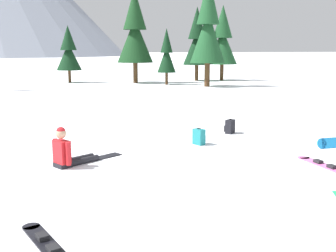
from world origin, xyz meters
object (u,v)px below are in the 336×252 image
Objects in this scene: loose_snowboard_far_spare at (325,165)px; backpack_black at (230,127)px; pine_tree_young at (167,54)px; snowboarder_midground at (69,152)px; pine_tree_slender at (208,27)px; loose_snowboard_near_left at (48,245)px; pine_tree_leaning at (197,41)px; pine_tree_tall at (222,40)px; backpack_teal at (199,137)px; pine_tree_short at (135,32)px; pine_tree_broad at (69,52)px.

loose_snowboard_far_spare is 3.78× the size of backpack_black.
pine_tree_young is (4.42, 22.06, 2.27)m from loose_snowboard_far_spare.
snowboarder_midground is 21.46m from pine_tree_slender.
pine_tree_leaning is at bearing 61.51° from loose_snowboard_near_left.
pine_tree_slender reaches higher than pine_tree_leaning.
loose_snowboard_far_spare is 0.29× the size of pine_tree_leaning.
pine_tree_tall reaches higher than loose_snowboard_far_spare.
pine_tree_leaning reaches higher than backpack_teal.
pine_tree_leaning is at bearing 59.01° from snowboarder_midground.
backpack_teal is (3.69, 0.87, -0.10)m from snowboarder_midground.
pine_tree_tall reaches higher than snowboarder_midground.
backpack_teal is 0.06× the size of pine_tree_short.
pine_tree_tall is at bearing -0.22° from pine_tree_short.
snowboarder_midground is 24.12m from pine_tree_short.
loose_snowboard_far_spare is at bearing -101.34° from pine_tree_young.
pine_tree_young reaches higher than loose_snowboard_far_spare.
pine_tree_young reaches higher than loose_snowboard_near_left.
backpack_teal is 23.87m from pine_tree_broad.
pine_tree_tall is (12.21, 21.51, 3.25)m from backpack_teal.
pine_tree_tall is at bearing -10.06° from pine_tree_broad.
backpack_teal is at bearing 13.27° from snowboarder_midground.
pine_tree_short reaches higher than loose_snowboard_near_left.
backpack_teal is (-1.57, -1.06, 0.00)m from backpack_black.
pine_tree_leaning reaches higher than pine_tree_broad.
pine_tree_young is (-3.84, -2.89, -1.08)m from pine_tree_leaning.
pine_tree_broad reaches higher than loose_snowboard_near_left.
pine_tree_slender reaches higher than pine_tree_young.
pine_tree_leaning reaches higher than backpack_black.
pine_tree_leaning is at bearing 71.68° from loose_snowboard_far_spare.
loose_snowboard_far_spare is 25.02m from pine_tree_short.
pine_tree_young is 0.57× the size of pine_tree_short.
loose_snowboard_far_spare is 26.88m from pine_tree_tall.
pine_tree_short reaches higher than backpack_black.
snowboarder_midground is 27.63m from pine_tree_tall.
pine_tree_tall is 6.39m from pine_tree_slender.
pine_tree_tall is (15.90, 22.38, 3.15)m from snowboarder_midground.
snowboarder_midground is 5.85m from loose_snowboard_far_spare.
snowboarder_midground is 3.79m from backpack_teal.
backpack_black is at bearing -112.02° from pine_tree_leaning.
pine_tree_leaning is 0.80× the size of pine_tree_slender.
backpack_teal is at bearing 46.75° from loose_snowboard_near_left.
loose_snowboard_far_spare is 0.24× the size of pine_tree_short.
pine_tree_slender is at bearing -39.57° from pine_tree_broad.
snowboarder_midground is at bearing 158.48° from loose_snowboard_far_spare.
pine_tree_tall is at bearing 22.18° from pine_tree_young.
loose_snowboard_near_left is at bearing -98.00° from pine_tree_broad.
pine_tree_short is at bearing 71.26° from loose_snowboard_near_left.
snowboarder_midground is 3.67× the size of backpack_black.
pine_tree_young is 8.15m from pine_tree_broad.
pine_tree_slender is at bearing 66.32° from backpack_black.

